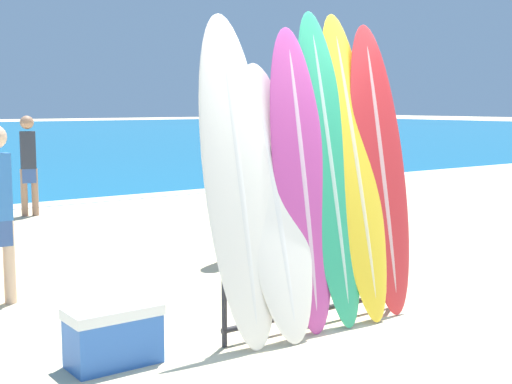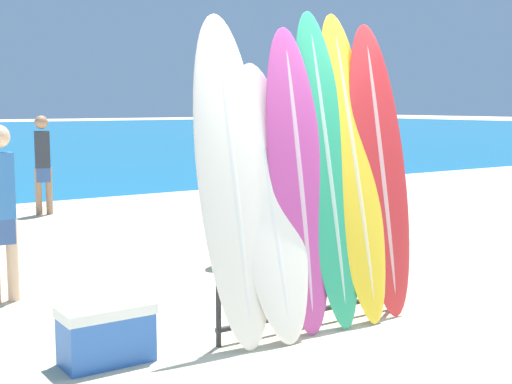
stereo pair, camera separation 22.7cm
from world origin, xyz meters
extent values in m
plane|color=beige|center=(0.00, 0.00, 0.00)|extent=(160.00, 160.00, 0.00)
cube|color=white|center=(0.00, 8.49, 0.01)|extent=(120.00, 0.60, 0.01)
cylinder|color=#28282D|center=(-1.07, 0.50, 0.48)|extent=(0.04, 0.04, 0.96)
cylinder|color=#28282D|center=(0.65, 0.50, 0.48)|extent=(0.04, 0.04, 0.96)
cylinder|color=#28282D|center=(-0.21, 0.50, 0.94)|extent=(1.77, 0.04, 0.04)
cylinder|color=#28282D|center=(-0.21, 0.50, 0.12)|extent=(1.77, 0.04, 0.04)
ellipsoid|color=silver|center=(-0.93, 0.52, 1.20)|extent=(0.58, 0.56, 2.41)
ellipsoid|color=silver|center=(-0.93, 0.52, 1.20)|extent=(0.10, 0.55, 2.31)
ellipsoid|color=silver|center=(-0.63, 0.50, 1.03)|extent=(0.59, 0.61, 2.06)
ellipsoid|color=silver|center=(-0.63, 0.50, 1.03)|extent=(0.11, 0.59, 1.98)
ellipsoid|color=#B23D8E|center=(-0.36, 0.51, 1.17)|extent=(0.53, 0.48, 2.34)
ellipsoid|color=#CAA1BE|center=(-0.36, 0.51, 1.17)|extent=(0.09, 0.47, 2.25)
ellipsoid|color=#289E70|center=(-0.05, 0.53, 1.25)|extent=(0.49, 0.61, 2.49)
ellipsoid|color=#9AC3B3|center=(-0.05, 0.53, 1.25)|extent=(0.09, 0.59, 2.39)
ellipsoid|color=yellow|center=(0.22, 0.54, 1.25)|extent=(0.51, 0.68, 2.49)
ellipsoid|color=beige|center=(0.22, 0.54, 1.25)|extent=(0.09, 0.66, 2.40)
ellipsoid|color=red|center=(0.51, 0.53, 1.21)|extent=(0.57, 0.52, 2.42)
ellipsoid|color=#D19A9C|center=(0.51, 0.53, 1.21)|extent=(0.10, 0.51, 2.32)
cylinder|color=beige|center=(-1.97, 2.57, 0.37)|extent=(0.10, 0.10, 0.75)
cylinder|color=#A87A5B|center=(-0.10, 7.37, 0.37)|extent=(0.10, 0.10, 0.74)
cylinder|color=#A87A5B|center=(-0.25, 7.41, 0.37)|extent=(0.10, 0.10, 0.74)
cube|color=#385693|center=(-0.18, 7.39, 0.63)|extent=(0.23, 0.18, 0.22)
cube|color=#2D333D|center=(-0.18, 7.39, 1.03)|extent=(0.25, 0.20, 0.58)
sphere|color=#A87A5B|center=(-0.18, 7.39, 1.46)|extent=(0.21, 0.21, 0.21)
cylinder|color=tan|center=(0.62, 2.83, 0.38)|extent=(0.11, 0.11, 0.76)
cylinder|color=tan|center=(0.46, 2.86, 0.38)|extent=(0.11, 0.11, 0.76)
cube|color=gold|center=(0.54, 2.84, 0.65)|extent=(0.24, 0.17, 0.23)
cube|color=gold|center=(0.54, 2.84, 1.06)|extent=(0.26, 0.19, 0.60)
sphere|color=tan|center=(0.54, 2.84, 1.50)|extent=(0.22, 0.22, 0.22)
cube|color=#2D60B7|center=(-1.87, 0.64, 0.17)|extent=(0.60, 0.32, 0.33)
cube|color=white|center=(-1.87, 0.64, 0.37)|extent=(0.62, 0.33, 0.07)
camera|label=1|loc=(-3.82, -3.65, 1.75)|focal=50.00mm
camera|label=2|loc=(-3.63, -3.78, 1.75)|focal=50.00mm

